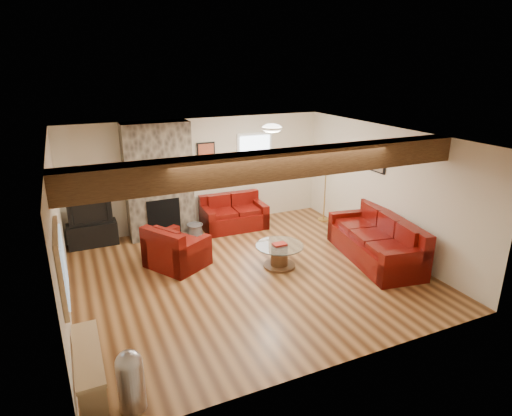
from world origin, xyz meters
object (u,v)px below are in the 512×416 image
at_px(armchair_red, 177,246).
at_px(tv_cabinet, 93,234).
at_px(television, 90,212).
at_px(floor_lamp, 326,168).
at_px(loveseat, 234,212).
at_px(coffee_table, 279,256).
at_px(sofa_three, 375,238).

bearing_deg(armchair_red, tv_cabinet, 8.38).
height_order(television, floor_lamp, floor_lamp).
bearing_deg(floor_lamp, armchair_red, -166.17).
bearing_deg(tv_cabinet, floor_lamp, -7.65).
bearing_deg(armchair_red, loveseat, -82.30).
bearing_deg(coffee_table, tv_cabinet, 141.20).
bearing_deg(loveseat, sofa_three, -53.41).
height_order(coffee_table, television, television).
height_order(sofa_three, tv_cabinet, sofa_three).
xyz_separation_m(sofa_three, television, (-4.93, 2.97, 0.30)).
distance_m(sofa_three, armchair_red, 3.79).
xyz_separation_m(coffee_table, tv_cabinet, (-3.11, 2.50, 0.03)).
bearing_deg(loveseat, armchair_red, -139.53).
xyz_separation_m(armchair_red, tv_cabinet, (-1.37, 1.66, -0.16)).
relative_size(armchair_red, television, 1.16).
xyz_separation_m(sofa_three, coffee_table, (-1.82, 0.48, -0.22)).
bearing_deg(tv_cabinet, coffee_table, -38.80).
distance_m(coffee_table, tv_cabinet, 3.99).
bearing_deg(floor_lamp, sofa_three, -98.03).
height_order(coffee_table, tv_cabinet, tv_cabinet).
xyz_separation_m(sofa_three, armchair_red, (-3.56, 1.31, -0.03)).
height_order(loveseat, television, television).
bearing_deg(tv_cabinet, loveseat, -5.60).
height_order(coffee_table, floor_lamp, floor_lamp).
distance_m(coffee_table, television, 4.02).
relative_size(coffee_table, television, 1.05).
bearing_deg(loveseat, coffee_table, -87.16).
bearing_deg(floor_lamp, tv_cabinet, 172.35).
xyz_separation_m(sofa_three, tv_cabinet, (-4.93, 2.97, -0.19)).
distance_m(sofa_three, coffee_table, 1.90).
xyz_separation_m(sofa_three, loveseat, (-1.87, 2.67, -0.05)).
bearing_deg(television, armchair_red, -50.46).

